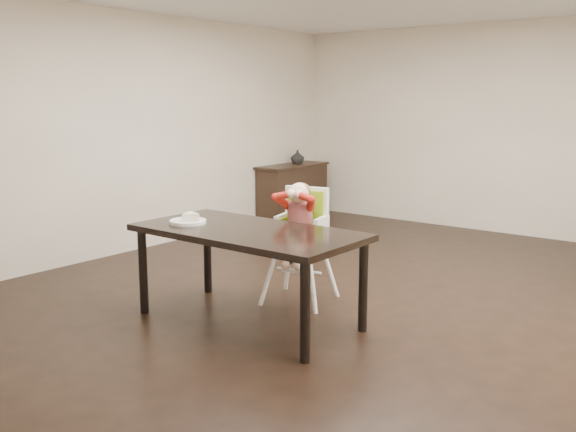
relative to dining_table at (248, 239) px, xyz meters
The scene contains 7 objects.
ground 1.34m from the dining_table, 72.82° to the left, with size 7.00×7.00×0.00m, color black.
room_walls 1.66m from the dining_table, 72.82° to the left, with size 6.02×7.02×2.71m.
dining_table is the anchor object (origin of this frame).
high_chair 0.70m from the dining_table, 90.34° to the left, with size 0.52×0.52×1.04m.
plate 0.55m from the dining_table, 167.05° to the right, with size 0.39×0.39×0.08m.
sideboard 4.49m from the dining_table, 122.92° to the left, with size 0.44×1.26×0.79m.
vase 4.59m from the dining_table, 122.12° to the left, with size 0.20×0.20×0.20m, color #99999E.
Camera 1 is at (2.87, -4.75, 1.75)m, focal length 40.00 mm.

